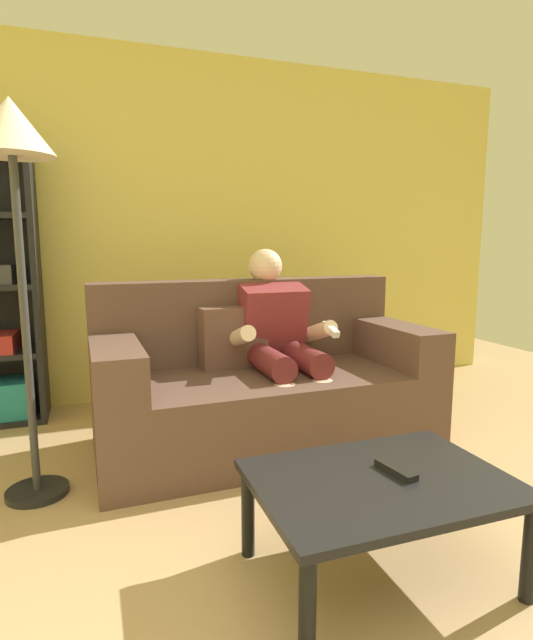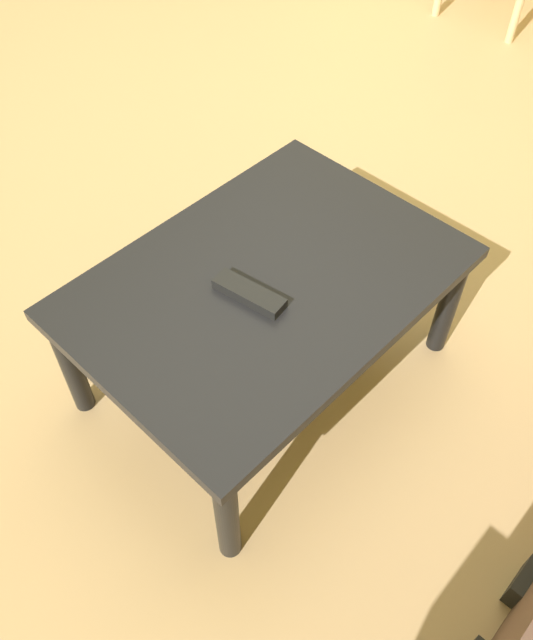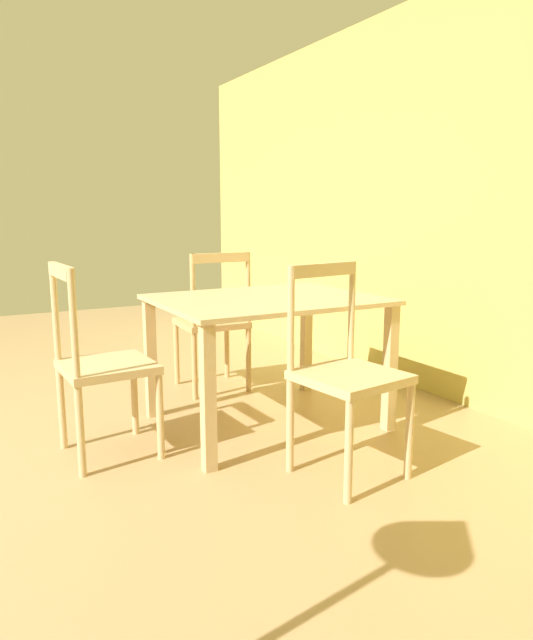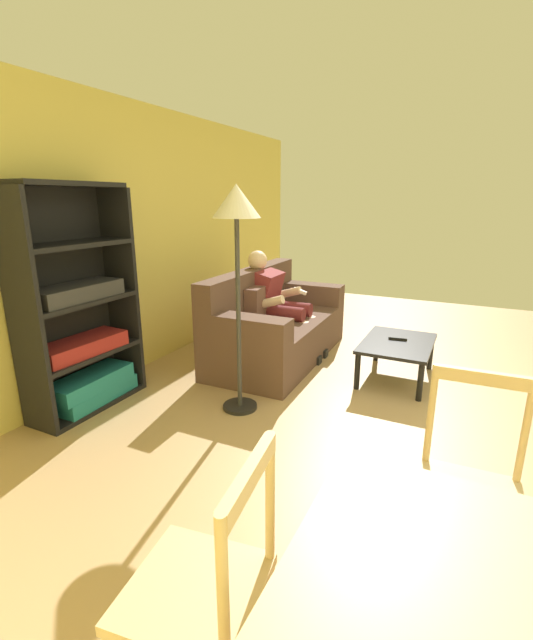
# 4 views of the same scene
# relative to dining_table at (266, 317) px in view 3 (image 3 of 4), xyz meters

# --- Properties ---
(wall_side) EXTENTS (0.12, 6.39, 2.54)m
(wall_side) POSITION_rel_dining_table_xyz_m (-1.29, -0.07, 0.65)
(wall_side) COLOR #D2BE5D
(wall_side) RESTS_ON ground_plane
(dining_table) EXTENTS (1.18, 0.94, 0.73)m
(dining_table) POSITION_rel_dining_table_xyz_m (0.00, 0.00, 0.00)
(dining_table) COLOR #D1B27F
(dining_table) RESTS_ON ground_plane
(dining_chair_near_wall) EXTENTS (0.47, 0.47, 0.96)m
(dining_chair_near_wall) POSITION_rel_dining_table_xyz_m (0.00, 0.74, -0.15)
(dining_chair_near_wall) COLOR #D1B27F
(dining_chair_near_wall) RESTS_ON ground_plane
(dining_chair_facing_couch) EXTENTS (0.44, 0.44, 0.96)m
(dining_chair_facing_couch) POSITION_rel_dining_table_xyz_m (0.92, 0.00, -0.16)
(dining_chair_facing_couch) COLOR #D1B27F
(dining_chair_facing_couch) RESTS_ON ground_plane
(dining_chair_by_doorway) EXTENTS (0.44, 0.44, 0.94)m
(dining_chair_by_doorway) POSITION_rel_dining_table_xyz_m (0.00, -0.74, -0.16)
(dining_chair_by_doorway) COLOR tan
(dining_chair_by_doorway) RESTS_ON ground_plane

